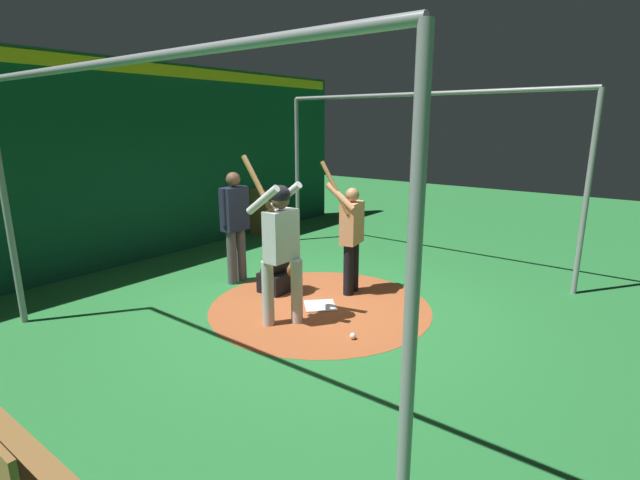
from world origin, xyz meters
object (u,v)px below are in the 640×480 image
(home_plate, at_px, (320,305))
(bat_rack, at_px, (255,213))
(batter, at_px, (280,241))
(catcher, at_px, (277,268))
(visitor, at_px, (351,233))
(umpire, at_px, (235,221))
(baseball_0, at_px, (353,336))

(home_plate, distance_m, bat_rack, 4.62)
(home_plate, height_order, batter, batter)
(catcher, distance_m, bat_rack, 3.89)
(visitor, bearing_deg, bat_rack, 143.12)
(home_plate, bearing_deg, visitor, 87.86)
(umpire, relative_size, baseball_0, 23.65)
(home_plate, distance_m, batter, 1.29)
(catcher, bearing_deg, bat_rack, 139.92)
(baseball_0, bearing_deg, batter, -170.40)
(bat_rack, relative_size, baseball_0, 15.95)
(home_plate, bearing_deg, batter, -93.23)
(umpire, distance_m, bat_rack, 3.36)
(visitor, bearing_deg, catcher, -154.32)
(batter, bearing_deg, bat_rack, 138.86)
(catcher, relative_size, bat_rack, 0.83)
(home_plate, bearing_deg, catcher, 176.10)
(baseball_0, bearing_deg, home_plate, 148.25)
(baseball_0, bearing_deg, visitor, 125.11)
(visitor, distance_m, bat_rack, 4.29)
(batter, bearing_deg, umpire, 155.16)
(bat_rack, bearing_deg, batter, -41.14)
(catcher, xyz_separation_m, umpire, (-0.84, -0.04, 0.60))
(umpire, height_order, baseball_0, umpire)
(visitor, xyz_separation_m, bat_rack, (-3.84, 1.85, -0.42))
(batter, xyz_separation_m, umpire, (-1.64, 0.76, -0.09))
(umpire, height_order, bat_rack, umpire)
(visitor, relative_size, baseball_0, 26.49)
(umpire, distance_m, visitor, 1.84)
(umpire, relative_size, visitor, 0.89)
(catcher, distance_m, baseball_0, 1.91)
(home_plate, relative_size, umpire, 0.24)
(catcher, distance_m, umpire, 1.03)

